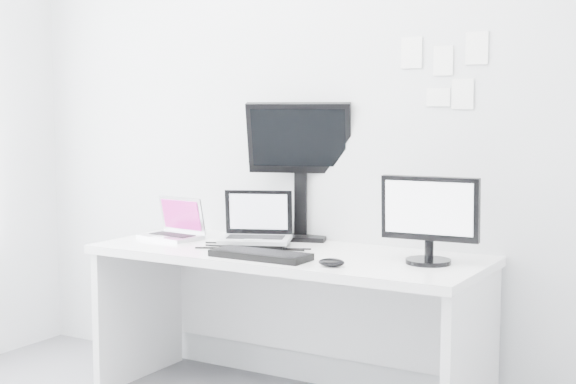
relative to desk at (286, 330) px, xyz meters
The scene contains 14 objects.
back_wall 1.05m from the desk, 90.00° to the left, with size 3.60×3.60×0.00m, color silver.
desk is the anchor object (origin of this frame).
macbook 0.82m from the desk, behind, with size 0.28×0.21×0.21m, color silver.
speaker 0.61m from the desk, 139.10° to the left, with size 0.08×0.08×0.16m, color black.
dell_laptop 0.53m from the desk, behind, with size 0.32×0.25×0.27m, color #A6A9AE.
rear_monitor 0.78m from the desk, 108.94° to the left, with size 0.51×0.18×0.69m, color black.
samsung_monitor 0.86m from the desk, ahead, with size 0.41×0.19×0.38m, color black.
keyboard 0.44m from the desk, 90.31° to the right, with size 0.44×0.16×0.03m, color black.
mouse 0.57m from the desk, 33.37° to the right, with size 0.11×0.07×0.04m, color black.
wall_note_0 1.38m from the desk, 37.40° to the left, with size 0.10×0.00×0.14m, color white.
wall_note_1 1.40m from the desk, 29.83° to the left, with size 0.09×0.00×0.13m, color white.
wall_note_2 1.51m from the desk, 24.64° to the left, with size 0.10×0.00×0.14m, color white.
wall_note_3 1.25m from the desk, 30.67° to the left, with size 0.11×0.00×0.08m, color white.
wall_note_4 1.32m from the desk, 26.46° to the left, with size 0.10×0.00×0.13m, color white.
Camera 1 is at (1.87, -1.92, 1.38)m, focal length 51.45 mm.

